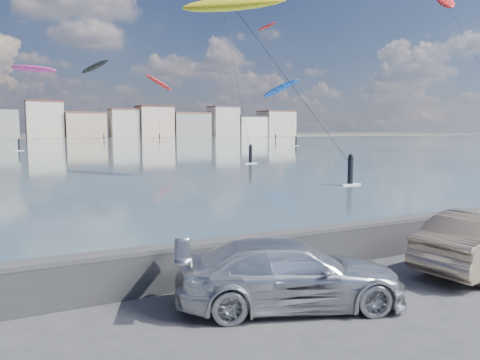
# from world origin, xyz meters

# --- Properties ---
(ground) EXTENTS (700.00, 700.00, 0.00)m
(ground) POSITION_xyz_m (0.00, 0.00, 0.00)
(ground) COLOR #333335
(ground) RESTS_ON ground
(bay_water) EXTENTS (500.00, 177.00, 0.00)m
(bay_water) POSITION_xyz_m (0.00, 91.50, 0.01)
(bay_water) COLOR #3F5E66
(bay_water) RESTS_ON ground
(far_shore_strip) EXTENTS (500.00, 60.00, 0.00)m
(far_shore_strip) POSITION_xyz_m (0.00, 200.00, 0.01)
(far_shore_strip) COLOR #4C473D
(far_shore_strip) RESTS_ON ground
(seawall) EXTENTS (400.00, 0.36, 1.08)m
(seawall) POSITION_xyz_m (0.00, 2.70, 0.58)
(seawall) COLOR #28282B
(seawall) RESTS_ON ground
(far_buildings) EXTENTS (240.79, 13.26, 14.60)m
(far_buildings) POSITION_xyz_m (1.31, 186.00, 6.03)
(far_buildings) COLOR beige
(far_buildings) RESTS_ON ground
(car_silver) EXTENTS (4.94, 3.30, 1.33)m
(car_silver) POSITION_xyz_m (0.47, 0.77, 0.66)
(car_silver) COLOR silver
(car_silver) RESTS_ON ground
(kitesurfer_0) EXTENTS (10.37, 10.23, 22.45)m
(kitesurfer_0) POSITION_xyz_m (45.77, 152.95, 19.31)
(kitesurfer_0) COLOR red
(kitesurfer_0) RESTS_ON ground
(kitesurfer_2) EXTENTS (8.61, 12.55, 15.24)m
(kitesurfer_2) POSITION_xyz_m (1.38, 85.51, 13.95)
(kitesurfer_2) COLOR #E5338C
(kitesurfer_2) RESTS_ON ground
(kitesurfer_4) EXTENTS (7.80, 14.62, 14.19)m
(kitesurfer_4) POSITION_xyz_m (11.50, 25.68, 12.74)
(kitesurfer_4) COLOR yellow
(kitesurfer_4) RESTS_ON ground
(kitesurfer_7) EXTENTS (4.64, 13.18, 36.23)m
(kitesurfer_7) POSITION_xyz_m (70.81, 121.73, 34.31)
(kitesurfer_7) COLOR red
(kitesurfer_7) RESTS_ON ground
(kitesurfer_11) EXTENTS (8.71, 21.08, 31.11)m
(kitesurfer_11) POSITION_xyz_m (73.46, 58.11, 27.88)
(kitesurfer_11) COLOR red
(kitesurfer_11) RESTS_ON ground
(kitesurfer_12) EXTENTS (7.14, 10.93, 14.86)m
(kitesurfer_12) POSITION_xyz_m (50.69, 81.20, 12.20)
(kitesurfer_12) COLOR blue
(kitesurfer_12) RESTS_ON ground
(kitesurfer_13) EXTENTS (10.22, 20.20, 27.50)m
(kitesurfer_13) POSITION_xyz_m (25.48, 159.21, 24.36)
(kitesurfer_13) COLOR black
(kitesurfer_13) RESTS_ON ground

